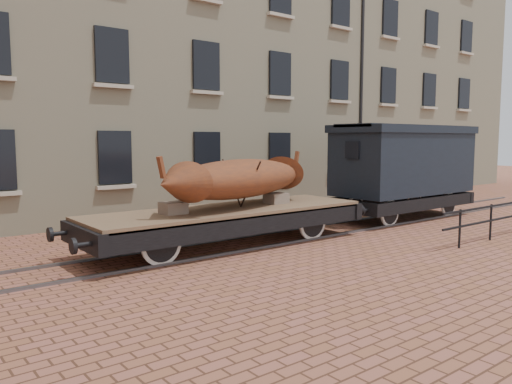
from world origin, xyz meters
TOP-DOWN VIEW (x-y plane):
  - ground at (0.00, 0.00)m, footprint 90.00×90.00m
  - warehouse_cream at (3.00, 9.99)m, footprint 40.00×10.19m
  - rail_track at (0.00, 0.00)m, footprint 30.00×1.52m
  - flatcar_wagon at (-1.54, -0.00)m, footprint 8.54×2.32m
  - iron_boat at (-1.15, 0.00)m, footprint 5.74×2.91m
  - goods_van at (5.95, 0.00)m, footprint 6.31×2.30m

SIDE VIEW (x-z plane):
  - ground at x=0.00m, z-range 0.00..0.00m
  - rail_track at x=0.00m, z-range 0.00..0.06m
  - flatcar_wagon at x=-1.54m, z-range 0.16..1.45m
  - iron_boat at x=-1.15m, z-range 1.05..2.47m
  - goods_van at x=5.95m, z-range 0.41..3.68m
  - warehouse_cream at x=3.00m, z-range 0.00..14.00m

